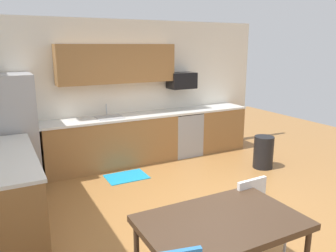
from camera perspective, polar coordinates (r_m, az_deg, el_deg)
name	(u,v)px	position (r m, az deg, el deg)	size (l,w,h in m)	color
ground_plane	(202,212)	(4.76, 5.77, -14.35)	(12.00, 12.00, 0.00)	#9E6B38
wall_back	(129,91)	(6.63, -6.66, 5.93)	(5.80, 0.10, 2.70)	silver
cabinet_run_back	(112,143)	(6.33, -9.53, -2.87)	(2.49, 0.60, 0.90)	olive
cabinet_run_back_right	(216,129)	(7.39, 8.22, -0.44)	(1.06, 0.60, 0.90)	olive
cabinet_run_left	(11,193)	(4.65, -25.18, -10.27)	(0.60, 2.00, 0.90)	olive
countertop_back	(136,116)	(6.39, -5.42, 1.74)	(4.80, 0.64, 0.04)	silver
countertop_left	(7,157)	(4.49, -25.78, -4.75)	(0.64, 2.00, 0.04)	silver
upper_cabinets_back	(117,64)	(6.27, -8.66, 10.48)	(2.20, 0.34, 0.70)	olive
refrigerator	(11,131)	(5.87, -25.19, -0.79)	(0.76, 0.70, 1.80)	#9EA0A5
oven_range	(184,133)	(6.94, 2.67, -1.18)	(0.60, 0.60, 0.91)	#999BA0
microwave	(182,80)	(6.84, 2.34, 7.77)	(0.54, 0.36, 0.32)	black
sink_basin	(110,121)	(6.22, -9.90, 0.90)	(0.48, 0.40, 0.14)	#A5A8AD
sink_faucet	(107,110)	(6.36, -10.46, 2.62)	(0.02, 0.02, 0.24)	#B2B5BA
dining_table	(221,226)	(3.06, 9.09, -16.50)	(1.40, 0.90, 0.76)	#422D1E
chair_near_table	(258,214)	(3.76, 15.08, -14.24)	(0.42, 0.42, 0.85)	white
trash_bin	(263,152)	(6.45, 15.98, -4.32)	(0.36, 0.36, 0.60)	black
floor_mat	(127,177)	(5.91, -7.09, -8.58)	(0.70, 0.50, 0.01)	#198CBF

